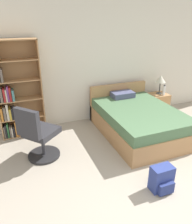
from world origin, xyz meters
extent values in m
cube|color=silver|center=(0.00, 3.23, 1.30)|extent=(9.00, 0.06, 2.60)
cube|color=#AD7F51|center=(-1.18, 3.01, 0.94)|extent=(0.02, 0.27, 1.89)
cube|color=#936C45|center=(-1.60, 3.14, 0.94)|extent=(0.85, 0.01, 1.89)
cube|color=#AD7F51|center=(-1.60, 3.01, 0.01)|extent=(0.81, 0.26, 0.02)
cube|color=#665B51|center=(-1.98, 2.98, 0.15)|extent=(0.02, 0.21, 0.25)
cube|color=black|center=(-1.95, 2.98, 0.16)|extent=(0.03, 0.21, 0.28)
cube|color=#2D6638|center=(-1.92, 2.97, 0.17)|extent=(0.03, 0.18, 0.30)
cube|color=#665B51|center=(-1.88, 2.99, 0.14)|extent=(0.03, 0.21, 0.24)
cube|color=beige|center=(-1.85, 2.96, 0.12)|extent=(0.02, 0.16, 0.21)
cube|color=black|center=(-1.81, 2.98, 0.13)|extent=(0.03, 0.19, 0.22)
cube|color=orange|center=(-1.76, 2.97, 0.18)|extent=(0.04, 0.19, 0.32)
cube|color=#AD7F51|center=(-1.60, 3.01, 0.39)|extent=(0.81, 0.26, 0.02)
cube|color=orange|center=(-1.98, 2.98, 0.53)|extent=(0.04, 0.20, 0.26)
cube|color=#665B51|center=(-1.92, 2.97, 0.53)|extent=(0.04, 0.19, 0.27)
cube|color=beige|center=(-1.87, 2.97, 0.56)|extent=(0.04, 0.19, 0.32)
cube|color=gold|center=(-1.83, 2.98, 0.51)|extent=(0.04, 0.20, 0.22)
cube|color=black|center=(-1.79, 2.97, 0.51)|extent=(0.03, 0.18, 0.23)
cube|color=navy|center=(-1.75, 2.98, 0.51)|extent=(0.02, 0.21, 0.23)
cube|color=#AD7F51|center=(-1.60, 3.01, 0.76)|extent=(0.81, 0.26, 0.02)
cube|color=#665B51|center=(-1.93, 2.98, 0.91)|extent=(0.04, 0.21, 0.27)
cube|color=maroon|center=(-1.87, 2.97, 0.90)|extent=(0.04, 0.18, 0.26)
cube|color=beige|center=(-1.84, 2.99, 0.89)|extent=(0.03, 0.22, 0.24)
cube|color=#7A387F|center=(-1.81, 2.96, 0.92)|extent=(0.03, 0.16, 0.29)
cube|color=maroon|center=(-1.77, 2.96, 0.91)|extent=(0.04, 0.16, 0.27)
cube|color=teal|center=(-1.72, 2.98, 0.88)|extent=(0.04, 0.21, 0.21)
cube|color=#AD7F51|center=(-1.60, 3.01, 1.14)|extent=(0.81, 0.26, 0.02)
cube|color=#665B51|center=(-1.86, 2.97, 1.27)|extent=(0.04, 0.18, 0.24)
cube|color=#AD7F51|center=(-1.60, 3.01, 1.52)|extent=(0.81, 0.26, 0.02)
cube|color=#AD7F51|center=(-1.60, 3.01, 1.88)|extent=(0.85, 0.27, 0.02)
cube|color=#AD7F51|center=(0.57, 2.14, 0.18)|extent=(1.39, 1.95, 0.37)
cube|color=#4C704C|center=(0.57, 2.14, 0.47)|extent=(1.36, 1.91, 0.20)
cube|color=#AD7F51|center=(0.57, 3.08, 0.41)|extent=(1.39, 0.08, 0.82)
cube|color=#4C5175|center=(0.57, 2.87, 0.63)|extent=(0.50, 0.30, 0.12)
cylinder|color=#232326|center=(-1.36, 2.06, 0.02)|extent=(0.55, 0.55, 0.04)
cylinder|color=#333338|center=(-1.36, 2.06, 0.23)|extent=(0.06, 0.06, 0.39)
cube|color=#2D2D33|center=(-1.36, 2.06, 0.48)|extent=(0.68, 0.68, 0.10)
cube|color=#2D2D33|center=(-1.57, 1.88, 0.76)|extent=(0.35, 0.38, 0.46)
cube|color=#AD7F51|center=(1.57, 2.89, 0.25)|extent=(0.48, 0.39, 0.51)
sphere|color=tan|center=(1.57, 2.68, 0.35)|extent=(0.02, 0.02, 0.02)
cylinder|color=#333333|center=(1.60, 2.90, 0.52)|extent=(0.13, 0.13, 0.02)
cylinder|color=#333333|center=(1.60, 2.90, 0.66)|extent=(0.02, 0.02, 0.27)
cone|color=beige|center=(1.60, 2.90, 0.88)|extent=(0.24, 0.24, 0.17)
cylinder|color=silver|center=(1.65, 2.79, 0.62)|extent=(0.06, 0.06, 0.23)
cylinder|color=#2D2D33|center=(1.65, 2.79, 0.74)|extent=(0.04, 0.04, 0.03)
cube|color=navy|center=(0.04, 0.66, 0.19)|extent=(0.31, 0.18, 0.37)
cube|color=navy|center=(0.04, 0.54, 0.10)|extent=(0.23, 0.06, 0.17)
camera|label=1|loc=(-1.68, -1.24, 2.25)|focal=35.00mm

